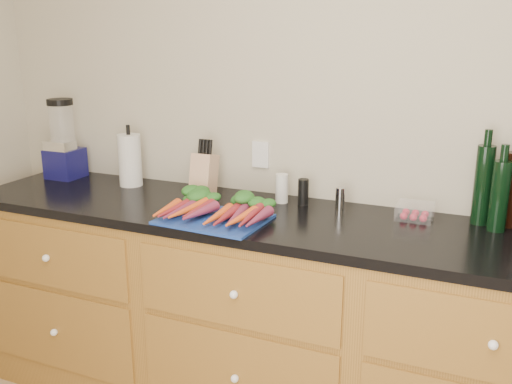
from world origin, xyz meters
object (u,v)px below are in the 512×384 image
at_px(knife_block, 204,175).
at_px(tomato_box, 415,211).
at_px(blender_appliance, 63,144).
at_px(carrots, 219,209).
at_px(paper_towel, 130,160).
at_px(cutting_board, 214,219).

relative_size(knife_block, tomato_box, 1.36).
relative_size(blender_appliance, tomato_box, 2.83).
height_order(carrots, tomato_box, carrots).
relative_size(carrots, tomato_box, 3.15).
bearing_deg(paper_towel, cutting_board, -27.39).
bearing_deg(carrots, blender_appliance, 164.89).
height_order(paper_towel, tomato_box, paper_towel).
distance_m(paper_towel, tomato_box, 1.35).
height_order(carrots, knife_block, knife_block).
distance_m(carrots, blender_appliance, 1.06).
bearing_deg(knife_block, cutting_board, -55.89).
bearing_deg(carrots, tomato_box, 21.40).
bearing_deg(paper_towel, blender_appliance, -179.69).
distance_m(cutting_board, tomato_box, 0.80).
xyz_separation_m(carrots, knife_block, (-0.20, 0.26, 0.06)).
height_order(blender_appliance, knife_block, blender_appliance).
distance_m(blender_appliance, paper_towel, 0.40).
height_order(paper_towel, knife_block, paper_towel).
distance_m(blender_appliance, knife_block, 0.82).
bearing_deg(tomato_box, carrots, -158.60).
height_order(carrots, paper_towel, paper_towel).
relative_size(carrots, paper_towel, 1.79).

